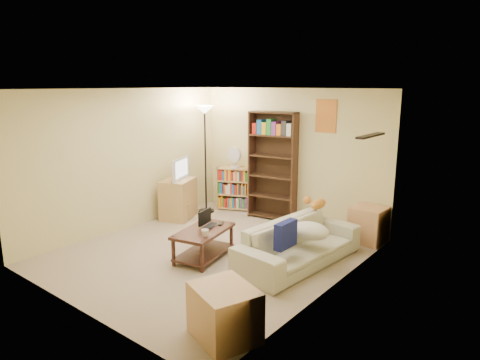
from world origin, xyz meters
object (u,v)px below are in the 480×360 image
Objects in this scene: mug at (205,233)px; short_bookshelf at (234,188)px; television at (177,169)px; tv_stand at (178,199)px; laptop at (213,226)px; tabby_cat at (316,203)px; tall_bookshelf at (273,163)px; side_table at (368,224)px; sofa at (299,243)px; floor_lamp at (205,128)px; end_cabinet at (224,313)px; desk_fan at (234,157)px; coffee_table at (204,239)px.

mug is 2.89m from short_bookshelf.
mug is 0.21× the size of television.
laptop is at bearing -50.66° from tv_stand.
laptop is at bearing -126.43° from tabby_cat.
tall_bookshelf is 3.46× the size of side_table.
tabby_cat is 1.47× the size of laptop.
side_table is at bearing -95.18° from television.
mug is at bearing -82.68° from short_bookshelf.
mug is at bearing 137.92° from sofa.
floor_lamp is (-2.64, 0.23, 1.02)m from tabby_cat.
floor_lamp reaches higher than tall_bookshelf.
desk_fan is at bearing 127.91° from end_cabinet.
end_cabinet reaches higher than mug.
tall_bookshelf reaches higher than mug.
laptop reaches higher than coffee_table.
tall_bookshelf is at bearing 177.68° from side_table.
side_table is (2.89, -0.04, -0.83)m from desk_fan.
sofa is at bearing -31.76° from desk_fan.
floor_lamp is 3.60m from side_table.
laptop is (-1.20, -0.53, 0.15)m from sofa.
sofa is 6.59× the size of laptop.
end_cabinet is at bearing -40.79° from mug.
side_table is 0.89× the size of end_cabinet.
end_cabinet is at bearing -53.36° from coffee_table.
desk_fan is at bearing 163.12° from tabby_cat.
end_cabinet is at bearing -59.42° from tv_stand.
mug is at bearing -170.45° from laptop.
sofa is at bearing -82.54° from laptop.
sofa is 0.94m from tabby_cat.
tabby_cat reaches higher than end_cabinet.
tabby_cat is 3.02m from end_cabinet.
side_table is (0.44, 1.48, -0.01)m from sofa.
tall_bookshelf is 0.96× the size of floor_lamp.
tabby_cat is 1.94m from mug.
end_cabinet is (2.87, -3.67, -0.17)m from short_bookshelf.
tall_bookshelf reaches higher than short_bookshelf.
tall_bookshelf is 2.13m from side_table.
tv_stand is at bearing 134.37° from coffee_table.
laptop is 0.43m from mug.
tabby_cat reaches higher than tv_stand.
floor_lamp is at bearing -130.38° from desk_fan.
mug is 2.60m from tall_bookshelf.
television reaches higher than short_bookshelf.
short_bookshelf reaches higher than mug.
sofa is at bearing -120.47° from television.
tabby_cat is 0.23× the size of tall_bookshelf.
side_table is at bearing 58.77° from mug.
coffee_table is 2.53× the size of desk_fan.
tall_bookshelf is 2.32× the size of short_bookshelf.
coffee_table is 1.86× the size of side_table.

